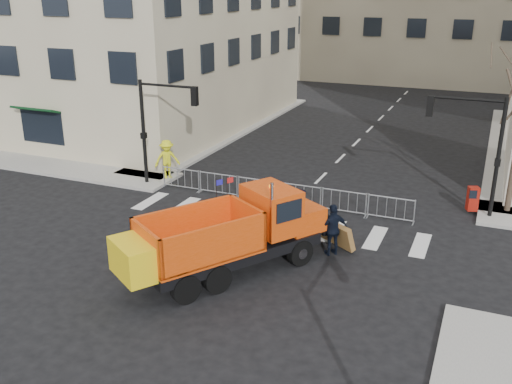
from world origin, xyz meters
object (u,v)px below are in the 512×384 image
at_px(cop_b, 300,209).
at_px(newspaper_box, 473,199).
at_px(cop_a, 297,230).
at_px(cop_c, 333,230).
at_px(plow_truck, 226,234).
at_px(worker, 167,159).

xyz_separation_m(cop_b, newspaper_box, (6.60, 4.59, -0.17)).
distance_m(cop_a, cop_c, 1.39).
relative_size(plow_truck, cop_b, 5.01).
bearing_deg(cop_a, cop_c, 160.39).
bearing_deg(newspaper_box, cop_a, -153.27).
bearing_deg(cop_b, cop_c, 145.53).
height_order(cop_a, cop_c, cop_c).
distance_m(plow_truck, cop_b, 5.05).
bearing_deg(cop_a, plow_truck, 31.89).
xyz_separation_m(plow_truck, cop_b, (1.07, 4.90, -0.66)).
height_order(cop_b, newspaper_box, cop_b).
bearing_deg(cop_a, newspaper_box, -159.13).
distance_m(plow_truck, cop_c, 4.27).
height_order(cop_a, worker, worker).
relative_size(plow_truck, cop_a, 5.04).
distance_m(cop_b, worker, 9.05).
bearing_deg(worker, cop_a, -73.78).
distance_m(cop_c, newspaper_box, 8.00).
relative_size(cop_b, newspaper_box, 1.59).
bearing_deg(cop_c, newspaper_box, -167.37).
bearing_deg(worker, newspaper_box, -38.08).
height_order(plow_truck, worker, plow_truck).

